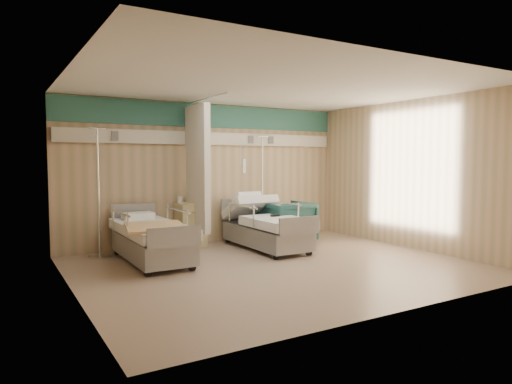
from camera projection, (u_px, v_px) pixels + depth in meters
ground at (277, 266)px, 7.17m from camera, size 6.00×5.00×0.00m
room_walls at (267, 148)px, 7.24m from camera, size 6.04×5.04×2.82m
bed_right at (266, 232)px, 8.57m from camera, size 1.00×2.16×0.63m
bed_left at (152, 243)px, 7.46m from camera, size 1.00×2.16×0.63m
bedside_cabinet at (191, 225)px, 8.75m from camera, size 0.50×0.48×0.85m
visitor_armchair at (287, 222)px, 9.12m from camera, size 0.92×0.94×0.85m
waffle_blanket at (286, 200)px, 9.05m from camera, size 0.63×0.56×0.07m
iv_stand_right at (262, 218)px, 9.65m from camera, size 0.39×0.39×2.18m
iv_stand_left at (99, 231)px, 7.79m from camera, size 0.40×0.40×2.22m
call_remote at (275, 216)px, 8.40m from camera, size 0.17×0.09×0.04m
tan_blanket at (156, 227)px, 7.00m from camera, size 1.06×1.24×0.04m
toiletry_bag at (196, 199)px, 8.82m from camera, size 0.26×0.19×0.13m
white_cup at (180, 200)px, 8.70m from camera, size 0.11×0.11×0.13m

